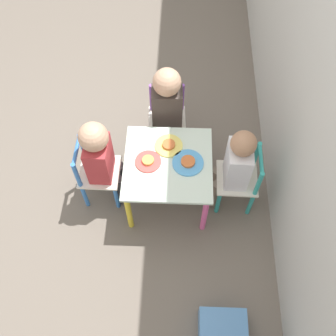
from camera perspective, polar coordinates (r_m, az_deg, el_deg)
ground_plane at (r=2.77m, az=-0.00°, el=-3.92°), size 6.00×6.00×0.00m
kids_table at (r=2.46m, az=-0.00°, el=-0.03°), size 0.54×0.54×0.42m
chair_teal at (r=2.57m, az=10.43°, el=-1.71°), size 0.26×0.26×0.52m
chair_purple at (r=2.81m, az=-0.14°, el=7.00°), size 0.27×0.27×0.52m
chair_blue at (r=2.60m, az=-10.32°, el=-0.71°), size 0.27×0.27×0.52m
child_back at (r=2.42m, az=9.63°, el=0.45°), size 0.20×0.21×0.73m
child_left at (r=2.61m, az=-0.14°, el=8.94°), size 0.23×0.21×0.77m
child_front at (r=2.42m, az=-9.66°, el=1.66°), size 0.20×0.22×0.75m
plate_back at (r=2.39m, az=2.91°, el=0.82°), size 0.19×0.19×0.03m
plate_left at (r=2.46m, az=0.10°, el=3.30°), size 0.17×0.17×0.03m
plate_front at (r=2.40m, az=-2.91°, el=1.00°), size 0.16×0.16×0.03m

